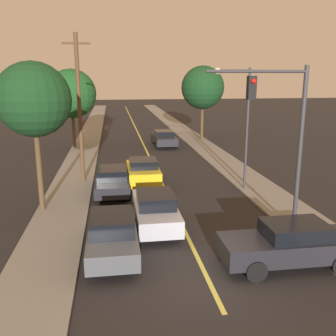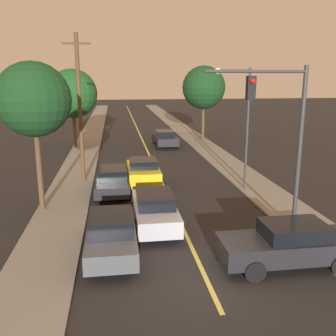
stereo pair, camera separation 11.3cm
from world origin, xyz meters
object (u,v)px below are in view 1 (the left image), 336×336
object	(u,v)px
car_near_lane_second	(143,172)
tree_right_near	(203,88)
tree_left_near	(34,100)
car_outer_lane_front	(113,234)
car_outer_lane_second	(112,180)
traffic_signal_mast	(282,124)
streetlamp_right	(239,112)
tree_left_far	(72,94)
car_crossing_right	(290,244)
car_near_lane_front	(155,209)
car_far_oncoming	(164,138)
utility_pole_left	(79,107)

from	to	relation	value
car_near_lane_second	tree_right_near	size ratio (longest dim) A/B	0.54
car_near_lane_second	tree_left_near	world-z (taller)	tree_left_near
car_outer_lane_front	car_outer_lane_second	distance (m)	7.58
traffic_signal_mast	streetlamp_right	size ratio (longest dim) A/B	0.99
car_near_lane_second	tree_left_far	world-z (taller)	tree_left_far
car_crossing_right	traffic_signal_mast	size ratio (longest dim) A/B	0.71
car_near_lane_front	car_outer_lane_front	world-z (taller)	car_outer_lane_front
car_near_lane_front	tree_left_far	world-z (taller)	tree_left_far
tree_left_near	car_crossing_right	bearing A→B (deg)	-36.16
car_near_lane_second	car_far_oncoming	bearing A→B (deg)	76.66
utility_pole_left	tree_left_far	xyz separation A→B (m)	(-1.61, 11.84, 0.29)
streetlamp_right	tree_left_near	distance (m)	10.77
traffic_signal_mast	car_crossing_right	bearing A→B (deg)	-104.79
tree_right_near	traffic_signal_mast	bearing A→B (deg)	-95.85
car_crossing_right	utility_pole_left	world-z (taller)	utility_pole_left
car_outer_lane_second	tree_left_near	xyz separation A→B (m)	(-3.41, -2.40, 4.63)
traffic_signal_mast	tree_right_near	size ratio (longest dim) A/B	0.91
car_far_oncoming	car_outer_lane_front	bearing A→B (deg)	77.32
car_crossing_right	traffic_signal_mast	xyz separation A→B (m)	(0.76, 2.87, 3.79)
car_outer_lane_second	tree_left_near	bearing A→B (deg)	-144.87
tree_left_near	traffic_signal_mast	bearing A→B (deg)	-21.64
streetlamp_right	utility_pole_left	bearing A→B (deg)	161.76
traffic_signal_mast	car_near_lane_second	bearing A→B (deg)	122.24
car_outer_lane_front	tree_left_near	xyz separation A→B (m)	(-3.41, 5.18, 4.57)
traffic_signal_mast	car_outer_lane_front	bearing A→B (deg)	-170.74
traffic_signal_mast	car_far_oncoming	bearing A→B (deg)	95.13
car_outer_lane_front	utility_pole_left	world-z (taller)	utility_pole_left
traffic_signal_mast	streetlamp_right	bearing A→B (deg)	87.18
car_outer_lane_second	streetlamp_right	world-z (taller)	streetlamp_right
car_far_oncoming	car_crossing_right	bearing A→B (deg)	92.69
car_outer_lane_front	car_crossing_right	world-z (taller)	car_outer_lane_front
car_outer_lane_second	car_near_lane_second	bearing A→B (deg)	37.19
car_near_lane_second	tree_right_near	bearing A→B (deg)	64.72
car_far_oncoming	tree_left_far	distance (m)	9.36
car_near_lane_front	car_near_lane_second	world-z (taller)	car_near_lane_second
car_outer_lane_front	car_far_oncoming	size ratio (longest dim) A/B	0.93
car_outer_lane_front	tree_right_near	bearing A→B (deg)	69.42
tree_left_far	traffic_signal_mast	bearing A→B (deg)	-63.84
car_near_lane_second	utility_pole_left	xyz separation A→B (m)	(-3.65, 1.12, 3.82)
car_near_lane_second	car_crossing_right	distance (m)	11.55
car_far_oncoming	car_outer_lane_second	bearing A→B (deg)	71.07
car_near_lane_second	traffic_signal_mast	distance (m)	10.05
tree_left_near	car_outer_lane_second	bearing A→B (deg)	35.13
tree_left_near	tree_left_far	world-z (taller)	same
car_near_lane_front	car_crossing_right	bearing A→B (deg)	-44.83
car_near_lane_second	streetlamp_right	distance (m)	6.68
car_crossing_right	tree_left_far	distance (m)	25.87
streetlamp_right	tree_left_far	distance (m)	18.16
utility_pole_left	tree_left_near	bearing A→B (deg)	-108.25
car_outer_lane_second	car_crossing_right	world-z (taller)	car_crossing_right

